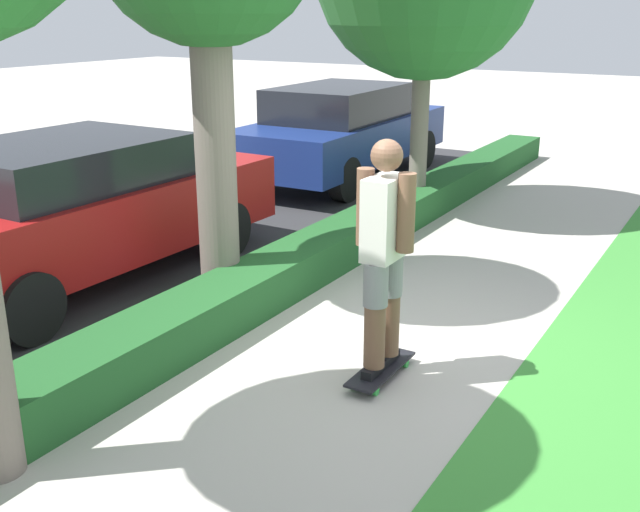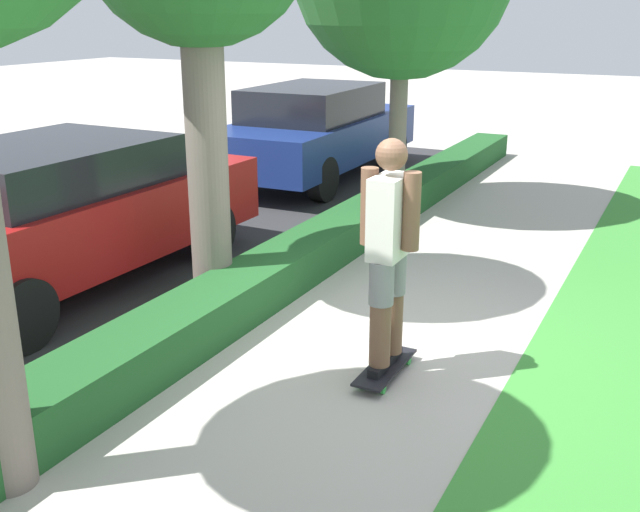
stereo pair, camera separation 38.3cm
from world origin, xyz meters
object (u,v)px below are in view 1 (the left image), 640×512
(skateboard, at_px, (381,370))
(parked_car_middle, at_px, (73,207))
(skater_person, at_px, (384,251))
(parked_car_rear, at_px, (342,130))

(skateboard, relative_size, parked_car_middle, 0.18)
(parked_car_middle, bearing_deg, skater_person, -95.18)
(skater_person, distance_m, parked_car_rear, 7.33)
(parked_car_middle, bearing_deg, skateboard, -95.18)
(skater_person, bearing_deg, parked_car_rear, 31.53)
(skater_person, height_order, parked_car_rear, skater_person)
(skater_person, relative_size, parked_car_rear, 0.38)
(skater_person, xyz_separation_m, parked_car_rear, (6.24, 3.83, -0.23))
(parked_car_rear, bearing_deg, skater_person, -149.71)
(parked_car_middle, xyz_separation_m, parked_car_rear, (5.83, 0.02, 0.02))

